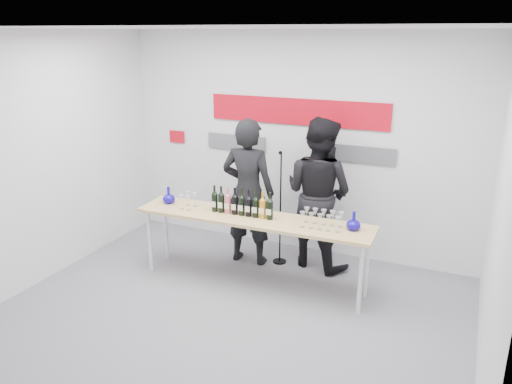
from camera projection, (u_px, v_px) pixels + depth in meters
ground at (232, 312)px, 5.53m from camera, size 5.00×5.00×0.00m
back_wall at (296, 144)px, 6.80m from camera, size 5.00×0.04×3.00m
signage at (292, 122)px, 6.70m from camera, size 3.38×0.02×0.79m
tasting_table at (253, 222)px, 5.94m from camera, size 2.91×0.67×0.87m
wine_bottles at (242, 202)px, 5.93m from camera, size 0.80×0.10×0.33m
decanter_left at (169, 195)px, 6.37m from camera, size 0.16×0.16×0.21m
decanter_right at (354, 221)px, 5.51m from camera, size 0.16×0.16×0.21m
glasses_left at (188, 201)px, 6.21m from camera, size 0.17×0.23×0.18m
glasses_right at (322, 219)px, 5.59m from camera, size 0.47×0.24×0.18m
presenter_left at (248, 192)px, 6.49m from camera, size 0.74×0.51×1.95m
presenter_right at (318, 193)px, 6.40m from camera, size 1.13×0.99×1.97m
mic_stand at (280, 230)px, 6.58m from camera, size 0.18×0.18×1.55m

